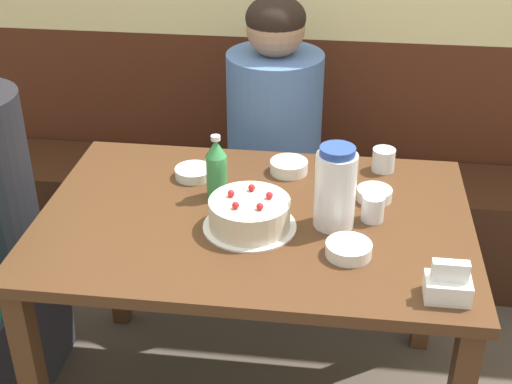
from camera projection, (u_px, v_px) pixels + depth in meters
bench_seat at (280, 220)px, 3.03m from camera, size 2.70×0.38×0.45m
dining_table at (255, 244)px, 2.11m from camera, size 1.25×0.84×0.75m
birthday_cake at (250, 214)px, 1.98m from camera, size 0.26×0.26×0.11m
water_pitcher at (335, 188)px, 1.96m from camera, size 0.11×0.11×0.24m
soju_bottle at (217, 168)px, 2.11m from camera, size 0.06×0.06×0.20m
napkin_holder at (448, 285)px, 1.71m from camera, size 0.11×0.08×0.11m
bowl_soup_white at (349, 249)px, 1.88m from camera, size 0.12×0.12×0.04m
bowl_rice_small at (289, 167)px, 2.28m from camera, size 0.12×0.12×0.04m
bowl_side_dish at (194, 173)px, 2.26m from camera, size 0.12×0.12×0.03m
bowl_sauce_shallow at (374, 194)px, 2.13m from camera, size 0.11×0.11×0.04m
glass_water_tall at (383, 160)px, 2.29m from camera, size 0.07×0.07×0.07m
glass_tumbler_short at (373, 208)px, 2.02m from camera, size 0.07×0.07×0.08m
person_pale_blue_shirt at (274, 157)px, 2.72m from camera, size 0.35×0.35×1.21m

